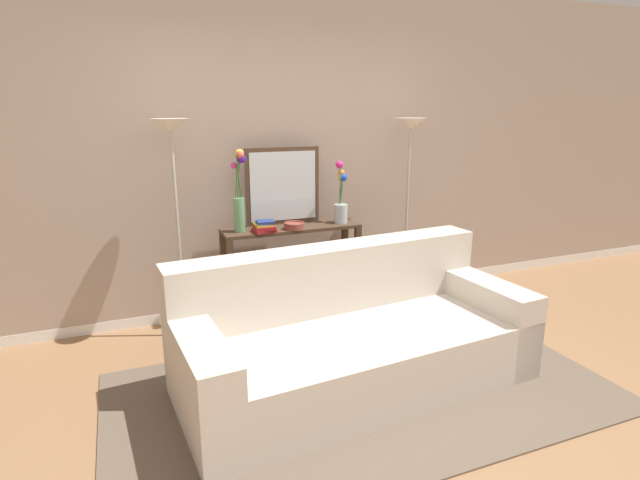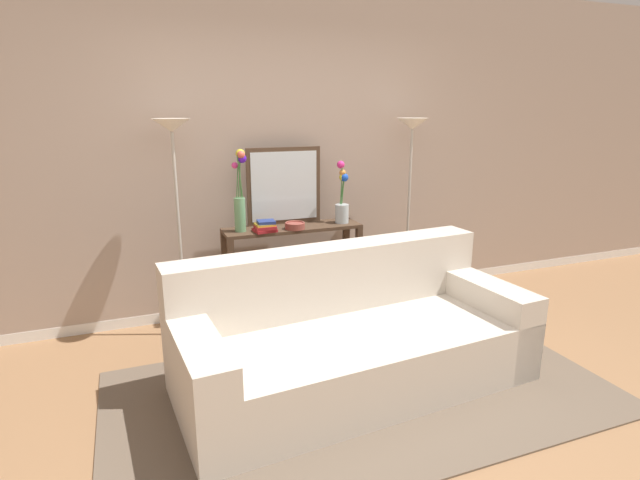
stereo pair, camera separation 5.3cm
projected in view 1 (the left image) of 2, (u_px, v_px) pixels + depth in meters
ground_plane at (374, 428)px, 2.96m from camera, size 16.00×16.00×0.02m
back_wall at (269, 152)px, 4.41m from camera, size 12.00×0.15×2.86m
area_rug at (364, 391)px, 3.30m from camera, size 3.22×1.75×0.01m
couch at (353, 339)px, 3.37m from camera, size 2.39×1.18×0.88m
console_table at (292, 257)px, 4.33m from camera, size 1.17×0.32×0.83m
floor_lamp_left at (173, 169)px, 3.78m from camera, size 0.28×0.28×1.73m
floor_lamp_right at (409, 160)px, 4.53m from camera, size 0.28×0.28×1.72m
wall_mirror at (283, 186)px, 4.29m from camera, size 0.65×0.02×0.65m
vase_tall_flowers at (239, 196)px, 4.02m from camera, size 0.11×0.11×0.66m
vase_short_flowers at (341, 199)px, 4.37m from camera, size 0.12×0.13×0.53m
fruit_bowl at (294, 226)px, 4.17m from camera, size 0.17×0.17×0.06m
book_stack at (264, 227)px, 4.07m from camera, size 0.19×0.17×0.09m
book_row_under_console at (263, 316)px, 4.37m from camera, size 0.41×0.18×0.12m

